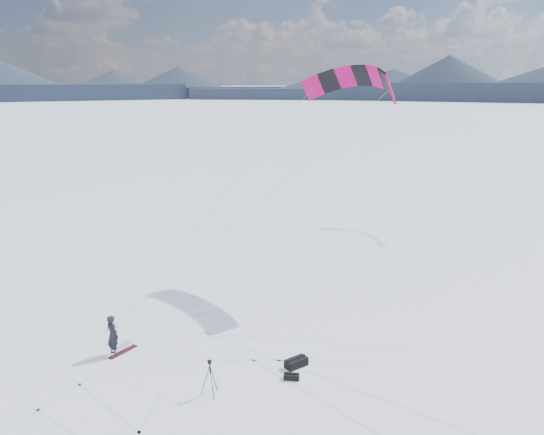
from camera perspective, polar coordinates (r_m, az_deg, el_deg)
ground at (r=21.17m, az=-6.53°, el=-17.51°), size 1800.00×1800.00×0.00m
horizon_hills at (r=19.06m, az=-6.95°, el=-5.18°), size 704.00×705.94×10.78m
snow_tracks at (r=20.53m, az=-6.78°, el=-18.63°), size 17.62×14.39×0.01m
snowkiter at (r=23.99m, az=-16.61°, el=-13.94°), size 0.59×0.74×1.78m
snowboard at (r=24.06m, az=-15.73°, el=-13.74°), size 1.39×0.79×0.04m
tripod at (r=20.20m, az=-6.70°, el=-16.25°), size 0.65×0.60×1.39m
gear_bag_a at (r=22.14m, az=2.62°, el=-15.31°), size 0.96×0.50×0.42m
gear_bag_b at (r=21.36m, az=2.11°, el=-16.72°), size 0.65×0.61×0.27m
power_kite at (r=30.28m, az=8.85°, el=14.11°), size 16.03×6.27×10.82m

